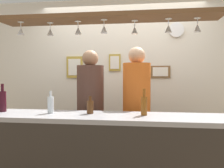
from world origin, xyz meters
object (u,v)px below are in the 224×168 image
person_middle_orange_shirt (137,103)px  wall_clock (176,30)px  picture_frame_caricature (75,67)px  bottle_beer_brown_stubby (90,107)px  bottle_soda_clear (51,104)px  bottle_wine_dark_red (3,101)px  picture_frame_crest (115,63)px  bottle_beer_amber_tall (144,105)px  picture_frame_lower_pair (160,72)px  person_left_brown_shirt (90,104)px

person_middle_orange_shirt → wall_clock: wall_clock is taller
picture_frame_caricature → bottle_beer_brown_stubby: bearing=-67.0°
picture_frame_caricature → bottle_soda_clear: bearing=-83.3°
bottle_wine_dark_red → picture_frame_caricature: size_ratio=0.88×
person_middle_orange_shirt → bottle_beer_brown_stubby: (-0.45, -0.60, 0.03)m
bottle_wine_dark_red → picture_frame_crest: (1.03, 1.35, 0.47)m
bottle_soda_clear → picture_frame_caricature: 1.45m
bottle_beer_amber_tall → wall_clock: wall_clock is taller
bottle_beer_brown_stubby → picture_frame_caricature: bearing=113.0°
picture_frame_caricature → bottle_wine_dark_red: bearing=-106.1°
bottle_beer_brown_stubby → picture_frame_lower_pair: size_ratio=0.60×
person_left_brown_shirt → picture_frame_caricature: (-0.43, 0.75, 0.50)m
person_middle_orange_shirt → bottle_beer_brown_stubby: person_middle_orange_shirt is taller
person_middle_orange_shirt → person_left_brown_shirt: bearing=-180.0°
picture_frame_caricature → person_left_brown_shirt: bearing=-59.9°
bottle_wine_dark_red → picture_frame_crest: size_ratio=1.15×
bottle_wine_dark_red → bottle_beer_amber_tall: bearing=-0.9°
bottle_beer_amber_tall → wall_clock: 1.73m
person_middle_orange_shirt → picture_frame_lower_pair: 0.91m
bottle_beer_brown_stubby → wall_clock: 1.95m
bottle_soda_clear → picture_frame_crest: 1.54m
person_left_brown_shirt → bottle_beer_brown_stubby: (0.14, -0.60, 0.05)m
bottle_beer_brown_stubby → bottle_beer_amber_tall: size_ratio=0.69×
person_middle_orange_shirt → picture_frame_caricature: person_middle_orange_shirt is taller
bottle_beer_amber_tall → picture_frame_lower_pair: picture_frame_lower_pair is taller
picture_frame_crest → picture_frame_lower_pair: bearing=0.0°
bottle_wine_dark_red → wall_clock: 2.56m
picture_frame_crest → bottle_wine_dark_red: bearing=-127.5°
bottle_beer_amber_tall → picture_frame_caricature: 1.82m
bottle_soda_clear → picture_frame_crest: size_ratio=0.88×
person_middle_orange_shirt → picture_frame_lower_pair: bearing=66.6°
person_middle_orange_shirt → picture_frame_lower_pair: size_ratio=5.87×
person_left_brown_shirt → bottle_beer_amber_tall: (0.68, -0.63, 0.08)m
bottle_wine_dark_red → picture_frame_caricature: picture_frame_caricature is taller
picture_frame_crest → picture_frame_caricature: size_ratio=0.76×
person_left_brown_shirt → wall_clock: bearing=33.0°
bottle_beer_brown_stubby → picture_frame_crest: (0.07, 1.34, 0.52)m
person_left_brown_shirt → picture_frame_caricature: size_ratio=5.09×
person_middle_orange_shirt → bottle_wine_dark_red: size_ratio=5.87×
bottle_wine_dark_red → bottle_beer_brown_stubby: bottle_wine_dark_red is taller
bottle_soda_clear → picture_frame_lower_pair: 1.84m
person_left_brown_shirt → picture_frame_crest: bearing=74.1°
picture_frame_lower_pair → bottle_wine_dark_red: bearing=-142.0°
person_middle_orange_shirt → picture_frame_caricature: (-1.02, 0.75, 0.48)m
bottle_beer_brown_stubby → picture_frame_lower_pair: picture_frame_lower_pair is taller
person_middle_orange_shirt → picture_frame_crest: person_middle_orange_shirt is taller
bottle_soda_clear → wall_clock: bearing=44.1°
bottle_wine_dark_red → wall_clock: bearing=34.4°
bottle_wine_dark_red → picture_frame_caricature: bearing=73.9°
person_middle_orange_shirt → bottle_soda_clear: bearing=-143.8°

